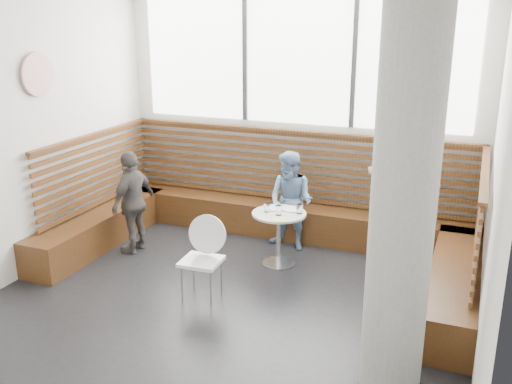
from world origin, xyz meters
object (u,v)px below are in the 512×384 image
at_px(concrete_column, 403,202).
at_px(child_left, 133,202).
at_px(adult_man, 392,226).
at_px(child_back, 291,201).
at_px(cafe_chair, 204,251).
at_px(cafe_table, 279,228).

height_order(concrete_column, child_left, concrete_column).
bearing_deg(adult_man, child_back, 68.17).
distance_m(concrete_column, child_left, 4.01).
xyz_separation_m(cafe_chair, child_back, (0.43, 1.64, 0.12)).
distance_m(adult_man, child_back, 1.67).
bearing_deg(cafe_table, concrete_column, -48.62).
distance_m(concrete_column, cafe_chair, 2.52).
bearing_deg(cafe_chair, concrete_column, -23.84).
distance_m(concrete_column, adult_man, 1.79).
distance_m(child_back, child_left, 2.03).
relative_size(child_back, child_left, 0.97).
bearing_deg(adult_man, concrete_column, -160.28).
bearing_deg(child_left, cafe_chair, 64.48).
height_order(concrete_column, cafe_table, concrete_column).
bearing_deg(cafe_chair, child_left, 147.30).
distance_m(cafe_table, child_left, 1.92).
xyz_separation_m(adult_man, child_back, (-1.42, 0.86, -0.16)).
height_order(cafe_table, cafe_chair, cafe_chair).
bearing_deg(child_left, child_back, 118.28).
bearing_deg(concrete_column, adult_man, 100.24).
relative_size(cafe_table, cafe_chair, 0.75).
xyz_separation_m(concrete_column, cafe_chair, (-2.13, 0.81, -1.07)).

